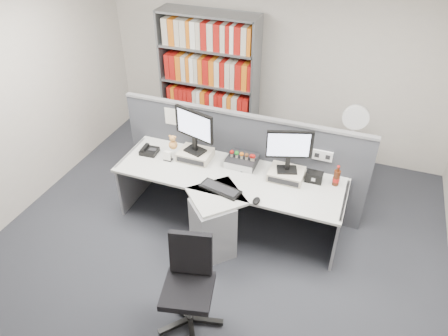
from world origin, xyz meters
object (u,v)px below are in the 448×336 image
at_px(monitor_right, 289,148).
at_px(office_chair, 189,281).
at_px(keyboard, 220,189).
at_px(filing_cabinet, 346,166).
at_px(cola_bottle, 336,178).
at_px(monitor_left, 194,128).
at_px(desk, 222,204).
at_px(speaker, 314,177).
at_px(desktop_pc, 242,161).
at_px(desk_phone, 149,151).
at_px(shelving_unit, 209,84).
at_px(mouse, 256,201).
at_px(desk_calendar, 168,156).
at_px(desk_fan, 355,120).

xyz_separation_m(monitor_right, office_chair, (-0.50, -1.53, -0.62)).
distance_m(keyboard, filing_cabinet, 1.94).
height_order(keyboard, cola_bottle, cola_bottle).
relative_size(monitor_left, filing_cabinet, 0.76).
bearing_deg(desk, speaker, 24.90).
relative_size(monitor_left, desktop_pc, 1.56).
relative_size(desk_phone, shelving_unit, 0.10).
relative_size(keyboard, mouse, 4.01).
bearing_deg(speaker, desktop_pc, 177.46).
bearing_deg(shelving_unit, desk, -64.04).
bearing_deg(desk, keyboard, -85.44).
relative_size(keyboard, desk_calendar, 4.05).
xyz_separation_m(desk_phone, cola_bottle, (2.20, 0.16, 0.06)).
distance_m(monitor_left, desk_fan, 1.97).
bearing_deg(desk_calendar, desk_phone, 169.26).
height_order(monitor_right, desk_fan, monitor_right).
distance_m(cola_bottle, filing_cabinet, 1.06).
distance_m(desk_fan, office_chair, 2.82).
relative_size(desktop_pc, filing_cabinet, 0.49).
bearing_deg(monitor_left, monitor_right, -0.00).
height_order(desk_calendar, shelving_unit, shelving_unit).
distance_m(desk_calendar, shelving_unit, 1.63).
relative_size(desk, speaker, 13.99).
distance_m(speaker, cola_bottle, 0.23).
relative_size(desk_phone, cola_bottle, 0.85).
bearing_deg(monitor_left, speaker, 1.68).
relative_size(mouse, desk_calendar, 1.01).
bearing_deg(desk_phone, office_chair, -50.81).
distance_m(keyboard, desk_calendar, 0.84).
xyz_separation_m(keyboard, desk_calendar, (-0.78, 0.31, 0.04)).
distance_m(filing_cabinet, office_chair, 2.77).
distance_m(cola_bottle, office_chair, 1.92).
distance_m(speaker, office_chair, 1.78).
xyz_separation_m(desk, desk_fan, (1.20, 1.40, 0.58)).
distance_m(monitor_left, desk_calendar, 0.49).
relative_size(desktop_pc, mouse, 2.84).
xyz_separation_m(monitor_left, office_chair, (0.60, -1.53, -0.64)).
xyz_separation_m(shelving_unit, filing_cabinet, (2.10, -0.45, -0.63)).
xyz_separation_m(monitor_right, shelving_unit, (-1.51, 1.46, -0.14)).
bearing_deg(desk, desktop_pc, 81.48).
bearing_deg(desk_calendar, desk, -16.96).
xyz_separation_m(monitor_right, speaker, (0.30, 0.04, -0.34)).
height_order(monitor_left, desk_calendar, monitor_left).
bearing_deg(monitor_right, filing_cabinet, 60.04).
distance_m(monitor_right, desk_fan, 1.18).
distance_m(desk_phone, desk_fan, 2.53).
height_order(desk_calendar, speaker, speaker).
bearing_deg(filing_cabinet, desk, -130.61).
height_order(keyboard, mouse, mouse).
height_order(mouse, office_chair, office_chair).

